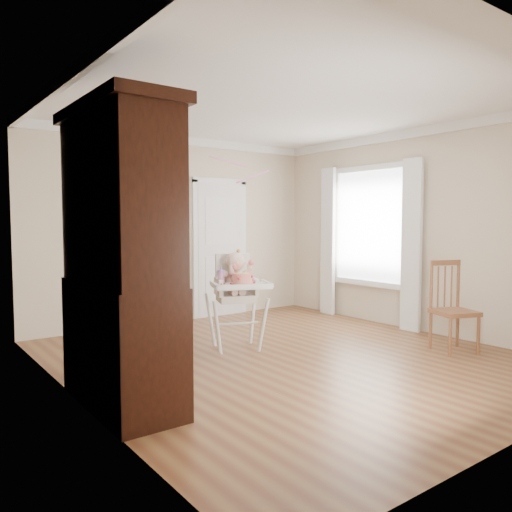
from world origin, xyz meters
TOP-DOWN VIEW (x-y plane):
  - floor at (0.00, 0.00)m, footprint 5.00×5.00m
  - ceiling at (0.00, 0.00)m, footprint 5.00×5.00m
  - wall_back at (0.00, 2.50)m, footprint 4.50×0.00m
  - wall_left at (-2.25, 0.00)m, footprint 0.00×5.00m
  - wall_right at (2.25, 0.00)m, footprint 0.00×5.00m
  - crown_molding at (0.00, 0.00)m, footprint 4.50×5.00m
  - doorway at (-0.90, 2.48)m, footprint 1.06×0.05m
  - closet_door at (0.70, 2.48)m, footprint 0.96×0.09m
  - window_right at (2.18, 0.80)m, footprint 0.13×1.84m
  - high_chair at (-0.26, 0.63)m, footprint 0.88×0.96m
  - baby at (-0.25, 0.66)m, footprint 0.31×0.32m
  - cake at (-0.35, 0.38)m, footprint 0.28×0.28m
  - sippy_cup at (-0.47, 0.63)m, footprint 0.08×0.08m
  - china_cabinet at (-1.99, -0.28)m, footprint 0.63×1.40m
  - dining_chair at (1.64, -0.91)m, footprint 0.54×0.54m
  - streamer at (0.09, 1.33)m, footprint 0.38×0.36m

SIDE VIEW (x-z plane):
  - floor at x=0.00m, z-range 0.00..0.00m
  - dining_chair at x=1.64m, z-range -0.03..0.99m
  - high_chair at x=-0.26m, z-range 0.13..1.24m
  - cake at x=-0.35m, z-range 0.77..0.90m
  - baby at x=-0.25m, z-range 0.60..1.11m
  - sippy_cup at x=-0.47m, z-range 0.76..0.95m
  - closet_door at x=0.70m, z-range -0.04..2.09m
  - doorway at x=-0.90m, z-range 0.00..2.22m
  - china_cabinet at x=-1.99m, z-range 0.00..2.37m
  - window_right at x=2.18m, z-range 0.14..2.44m
  - wall_back at x=0.00m, z-range -0.90..3.60m
  - wall_left at x=-2.25m, z-range -1.15..3.85m
  - wall_right at x=2.25m, z-range -1.15..3.85m
  - streamer at x=0.09m, z-range 2.16..2.31m
  - crown_molding at x=0.00m, z-range 2.58..2.70m
  - ceiling at x=0.00m, z-range 2.70..2.70m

